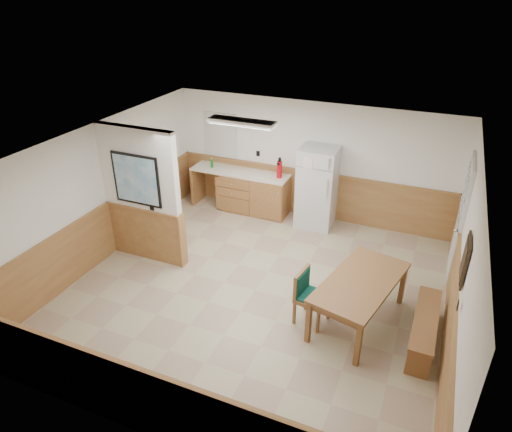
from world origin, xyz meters
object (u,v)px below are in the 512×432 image
at_px(dining_chair, 307,292).
at_px(fire_extinguisher, 279,169).
at_px(dining_table, 360,286).
at_px(dining_bench, 425,323).
at_px(refrigerator, 317,187).
at_px(soap_bottle, 212,163).

height_order(dining_chair, fire_extinguisher, fire_extinguisher).
distance_m(dining_table, dining_bench, 1.02).
bearing_deg(refrigerator, dining_chair, -77.19).
distance_m(refrigerator, dining_table, 3.10).
bearing_deg(fire_extinguisher, soap_bottle, 169.05).
bearing_deg(fire_extinguisher, dining_bench, -53.49).
relative_size(dining_bench, soap_bottle, 7.64).
height_order(dining_bench, dining_chair, dining_chair).
distance_m(dining_bench, dining_chair, 1.70).
relative_size(dining_table, fire_extinguisher, 4.30).
bearing_deg(refrigerator, dining_bench, -50.31).
bearing_deg(dining_table, fire_extinguisher, 142.74).
height_order(refrigerator, dining_bench, refrigerator).
bearing_deg(dining_bench, soap_bottle, 150.67).
relative_size(dining_bench, fire_extinguisher, 3.34).
height_order(dining_chair, soap_bottle, soap_bottle).
bearing_deg(dining_chair, dining_bench, 14.68).
bearing_deg(dining_table, refrigerator, 131.22).
relative_size(dining_chair, fire_extinguisher, 1.91).
xyz_separation_m(dining_table, dining_bench, (0.97, -0.08, -0.32)).
bearing_deg(dining_table, dining_chair, -148.06).
height_order(dining_table, dining_bench, dining_table).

